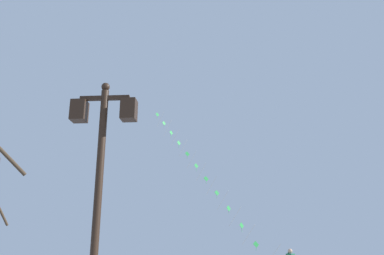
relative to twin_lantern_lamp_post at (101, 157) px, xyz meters
name	(u,v)px	position (x,y,z in m)	size (l,w,h in m)	color
twin_lantern_lamp_post	(101,157)	(0.00, 0.00, 0.00)	(1.23, 0.28, 4.71)	black
kite_train	(202,173)	(0.96, 20.36, 3.47)	(8.53, 10.24, 12.99)	brown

